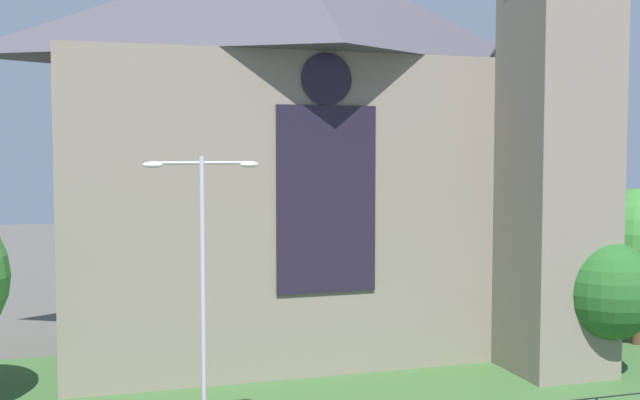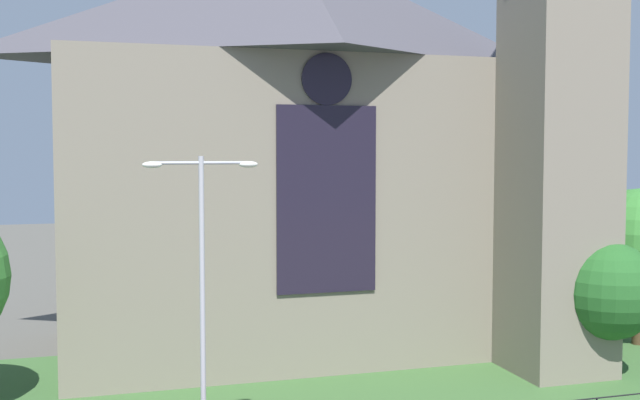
{
  "view_description": "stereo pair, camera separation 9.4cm",
  "coord_description": "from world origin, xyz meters",
  "px_view_note": "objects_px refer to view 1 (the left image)",
  "views": [
    {
      "loc": [
        -7.45,
        -19.88,
        9.7
      ],
      "look_at": [
        0.8,
        8.0,
        7.88
      ],
      "focal_mm": 42.77,
      "sensor_mm": 36.0,
      "label": 1
    },
    {
      "loc": [
        -7.36,
        -19.91,
        9.7
      ],
      "look_at": [
        0.8,
        8.0,
        7.88
      ],
      "focal_mm": 42.77,
      "sensor_mm": 36.0,
      "label": 2
    }
  ],
  "objects_px": {
    "church_building": "(309,141)",
    "streetlamp_near": "(203,279)",
    "tree_right_near": "(608,291)",
    "tree_right_far": "(639,245)"
  },
  "relations": [
    {
      "from": "church_building",
      "to": "streetlamp_near",
      "type": "height_order",
      "value": "church_building"
    },
    {
      "from": "church_building",
      "to": "streetlamp_near",
      "type": "relative_size",
      "value": 2.71
    },
    {
      "from": "church_building",
      "to": "streetlamp_near",
      "type": "distance_m",
      "value": 16.45
    },
    {
      "from": "church_building",
      "to": "tree_right_near",
      "type": "relative_size",
      "value": 4.41
    },
    {
      "from": "tree_right_near",
      "to": "streetlamp_near",
      "type": "xyz_separation_m",
      "value": [
        -18.03,
        -5.18,
        2.21
      ]
    },
    {
      "from": "church_building",
      "to": "tree_right_near",
      "type": "bearing_deg",
      "value": -39.67
    },
    {
      "from": "tree_right_near",
      "to": "streetlamp_near",
      "type": "height_order",
      "value": "streetlamp_near"
    },
    {
      "from": "church_building",
      "to": "streetlamp_near",
      "type": "xyz_separation_m",
      "value": [
        -7.23,
        -14.14,
        -4.29
      ]
    },
    {
      "from": "church_building",
      "to": "tree_right_far",
      "type": "xyz_separation_m",
      "value": [
        16.01,
        -4.44,
        -5.21
      ]
    },
    {
      "from": "tree_right_far",
      "to": "tree_right_near",
      "type": "bearing_deg",
      "value": -139.1
    }
  ]
}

